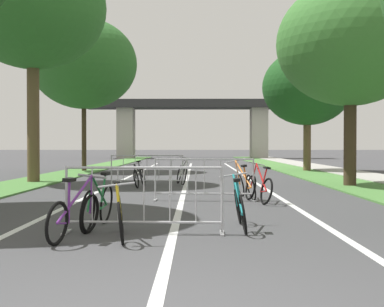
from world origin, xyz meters
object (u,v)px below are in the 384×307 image
(tree_right_oak_near, at_px, (307,87))
(bicycle_teal_7, at_px, (240,207))
(crowd_barrier_third, at_px, (147,170))
(bicycle_white_1, at_px, (182,174))
(bicycle_green_6, at_px, (98,205))
(bicycle_red_0, at_px, (259,188))
(bicycle_yellow_2, at_px, (120,215))
(crowd_barrier_second, at_px, (204,180))
(bicycle_purple_4, at_px, (75,215))
(bicycle_black_5, at_px, (139,177))
(crowd_barrier_nearest, at_px, (144,200))
(tree_left_cypress_far, at_px, (33,7))
(tree_left_maple_mid, at_px, (84,64))
(tree_right_pine_near, at_px, (350,44))
(bicycle_orange_3, at_px, (245,184))

(tree_right_oak_near, relative_size, bicycle_teal_7, 3.75)
(crowd_barrier_third, bearing_deg, bicycle_white_1, 20.18)
(bicycle_green_6, bearing_deg, bicycle_red_0, -122.48)
(bicycle_yellow_2, relative_size, bicycle_green_6, 0.92)
(bicycle_red_0, height_order, bicycle_teal_7, bicycle_red_0)
(crowd_barrier_second, distance_m, bicycle_green_6, 4.63)
(bicycle_purple_4, xyz_separation_m, bicycle_black_5, (-0.09, 9.46, -0.01))
(tree_right_oak_near, bearing_deg, crowd_barrier_nearest, -109.22)
(tree_left_cypress_far, relative_size, bicycle_red_0, 5.13)
(crowd_barrier_second, height_order, crowd_barrier_third, same)
(bicycle_white_1, bearing_deg, tree_left_maple_mid, -70.22)
(crowd_barrier_nearest, distance_m, crowd_barrier_third, 9.52)
(crowd_barrier_third, xyz_separation_m, bicycle_black_5, (-0.20, -0.50, -0.18))
(bicycle_yellow_2, xyz_separation_m, bicycle_black_5, (-0.75, 9.43, -0.00))
(bicycle_yellow_2, distance_m, bicycle_teal_7, 2.04)
(tree_left_cypress_far, height_order, crowd_barrier_second, tree_left_cypress_far)
(crowd_barrier_second, distance_m, crowd_barrier_third, 5.10)
(tree_right_oak_near, relative_size, crowd_barrier_nearest, 2.57)
(crowd_barrier_second, bearing_deg, tree_right_pine_near, 41.74)
(bicycle_teal_7, bearing_deg, bicycle_orange_3, 84.03)
(bicycle_purple_4, bearing_deg, crowd_barrier_nearest, 39.63)
(bicycle_green_6, bearing_deg, bicycle_purple_4, 87.58)
(bicycle_yellow_2, xyz_separation_m, bicycle_teal_7, (1.83, 0.89, 0.01))
(tree_left_cypress_far, xyz_separation_m, bicycle_red_0, (7.46, -6.40, -6.05))
(crowd_barrier_third, height_order, bicycle_red_0, crowd_barrier_third)
(crowd_barrier_third, bearing_deg, crowd_barrier_nearest, -84.90)
(bicycle_white_1, bearing_deg, bicycle_orange_3, 99.50)
(bicycle_green_6, bearing_deg, bicycle_yellow_2, 124.67)
(tree_left_cypress_far, relative_size, tree_right_pine_near, 1.27)
(crowd_barrier_third, height_order, bicycle_purple_4, crowd_barrier_third)
(bicycle_red_0, distance_m, bicycle_yellow_2, 5.51)
(tree_right_pine_near, relative_size, bicycle_black_5, 4.04)
(tree_left_maple_mid, height_order, crowd_barrier_third, tree_left_maple_mid)
(tree_right_oak_near, height_order, bicycle_black_5, tree_right_oak_near)
(tree_right_pine_near, height_order, bicycle_yellow_2, tree_right_pine_near)
(tree_left_maple_mid, height_order, crowd_barrier_second, tree_left_maple_mid)
(bicycle_black_5, bearing_deg, bicycle_teal_7, 112.13)
(bicycle_red_0, distance_m, bicycle_orange_3, 0.88)
(tree_left_maple_mid, distance_m, tree_right_pine_near, 14.78)
(crowd_barrier_third, height_order, bicycle_yellow_2, crowd_barrier_third)
(tree_right_pine_near, relative_size, bicycle_white_1, 4.04)
(bicycle_red_0, xyz_separation_m, bicycle_teal_7, (-0.79, -3.95, 0.00))
(tree_left_cypress_far, bearing_deg, bicycle_green_6, -67.24)
(tree_right_pine_near, distance_m, bicycle_purple_4, 12.62)
(tree_right_pine_near, distance_m, crowd_barrier_third, 8.00)
(bicycle_red_0, height_order, bicycle_white_1, bicycle_white_1)
(crowd_barrier_nearest, xyz_separation_m, bicycle_green_6, (-0.81, 0.50, -0.14))
(bicycle_teal_7, bearing_deg, crowd_barrier_nearest, -163.53)
(crowd_barrier_nearest, height_order, bicycle_red_0, crowd_barrier_nearest)
(tree_left_cypress_far, bearing_deg, bicycle_orange_3, -37.66)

